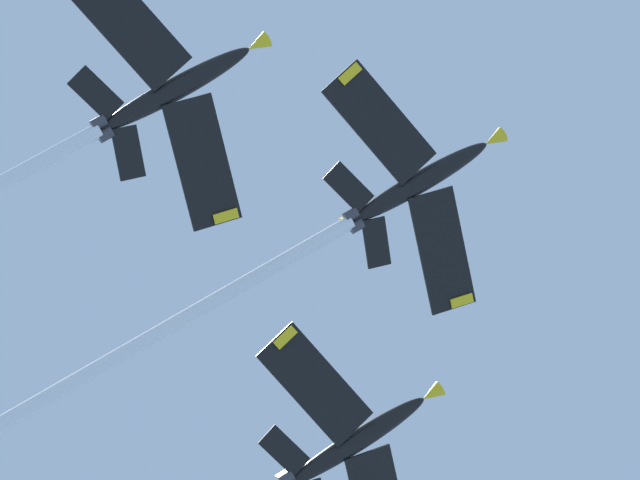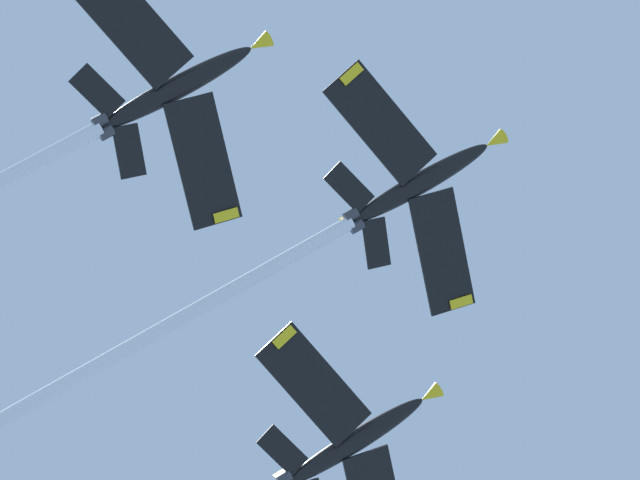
# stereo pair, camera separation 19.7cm
# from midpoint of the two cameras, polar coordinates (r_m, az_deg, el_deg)

# --- Properties ---
(jet_lead) EXTENTS (39.98, 21.20, 16.09)m
(jet_lead) POSITION_cam_midpoint_polar(r_m,az_deg,el_deg) (98.08, 0.03, 0.00)
(jet_lead) COLOR black
(jet_right_wing) EXTENTS (45.37, 23.47, 19.54)m
(jet_right_wing) POSITION_cam_midpoint_polar(r_m,az_deg,el_deg) (93.11, -12.19, 2.78)
(jet_right_wing) COLOR black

